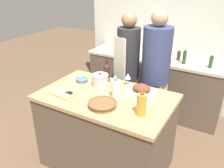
# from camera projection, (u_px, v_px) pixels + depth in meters

# --- Properties ---
(ground_plane) EXTENTS (12.00, 12.00, 0.00)m
(ground_plane) POSITION_uv_depth(u_px,v_px,m) (107.00, 162.00, 2.91)
(ground_plane) COLOR brown
(kitchen_island) EXTENTS (1.42, 0.88, 0.92)m
(kitchen_island) POSITION_uv_depth(u_px,v_px,m) (106.00, 131.00, 2.71)
(kitchen_island) COLOR brown
(kitchen_island) RESTS_ON ground_plane
(back_counter) EXTENTS (2.17, 0.60, 0.92)m
(back_counter) POSITION_uv_depth(u_px,v_px,m) (154.00, 83.00, 3.89)
(back_counter) COLOR brown
(back_counter) RESTS_ON ground_plane
(back_wall) EXTENTS (2.67, 0.10, 2.55)m
(back_wall) POSITION_uv_depth(u_px,v_px,m) (165.00, 30.00, 3.82)
(back_wall) COLOR silver
(back_wall) RESTS_ON ground_plane
(roasting_pan) EXTENTS (0.32, 0.27, 0.12)m
(roasting_pan) POSITION_uv_depth(u_px,v_px,m) (141.00, 91.00, 2.50)
(roasting_pan) COLOR #BCBCC1
(roasting_pan) RESTS_ON kitchen_island
(wicker_basket) EXTENTS (0.29, 0.29, 0.05)m
(wicker_basket) POSITION_uv_depth(u_px,v_px,m) (102.00, 104.00, 2.29)
(wicker_basket) COLOR brown
(wicker_basket) RESTS_ON kitchen_island
(cutting_board) EXTENTS (0.31, 0.19, 0.02)m
(cutting_board) POSITION_uv_depth(u_px,v_px,m) (62.00, 93.00, 2.53)
(cutting_board) COLOR tan
(cutting_board) RESTS_ON kitchen_island
(stock_pot) EXTENTS (0.19, 0.19, 0.16)m
(stock_pot) POSITION_uv_depth(u_px,v_px,m) (100.00, 80.00, 2.70)
(stock_pot) COLOR #B7B7BC
(stock_pot) RESTS_ON kitchen_island
(mixing_bowl) EXTENTS (0.14, 0.14, 0.05)m
(mixing_bowl) POSITION_uv_depth(u_px,v_px,m) (82.00, 80.00, 2.82)
(mixing_bowl) COLOR slate
(mixing_bowl) RESTS_ON kitchen_island
(juice_jug) EXTENTS (0.09, 0.09, 0.23)m
(juice_jug) POSITION_uv_depth(u_px,v_px,m) (141.00, 105.00, 2.12)
(juice_jug) COLOR orange
(juice_jug) RESTS_ON kitchen_island
(milk_jug) EXTENTS (0.08, 0.08, 0.21)m
(milk_jug) POSITION_uv_depth(u_px,v_px,m) (115.00, 89.00, 2.43)
(milk_jug) COLOR white
(milk_jug) RESTS_ON kitchen_island
(wine_bottle_green) EXTENTS (0.08, 0.08, 0.31)m
(wine_bottle_green) POSITION_uv_depth(u_px,v_px,m) (107.00, 72.00, 2.80)
(wine_bottle_green) COLOR #381E19
(wine_bottle_green) RESTS_ON kitchen_island
(wine_glass_left) EXTENTS (0.07, 0.07, 0.14)m
(wine_glass_left) POSITION_uv_depth(u_px,v_px,m) (115.00, 78.00, 2.67)
(wine_glass_left) COLOR silver
(wine_glass_left) RESTS_ON kitchen_island
(wine_glass_right) EXTENTS (0.07, 0.07, 0.15)m
(wine_glass_right) POSITION_uv_depth(u_px,v_px,m) (128.00, 77.00, 2.70)
(wine_glass_right) COLOR silver
(wine_glass_right) RESTS_ON kitchen_island
(knife_chef) EXTENTS (0.22, 0.05, 0.01)m
(knife_chef) POSITION_uv_depth(u_px,v_px,m) (65.00, 92.00, 2.55)
(knife_chef) COLOR #B7B7BC
(knife_chef) RESTS_ON cutting_board
(knife_paring) EXTENTS (0.15, 0.05, 0.01)m
(knife_paring) POSITION_uv_depth(u_px,v_px,m) (68.00, 91.00, 2.55)
(knife_paring) COLOR #B7B7BC
(knife_paring) RESTS_ON cutting_board
(stand_mixer) EXTENTS (0.18, 0.14, 0.32)m
(stand_mixer) POSITION_uv_depth(u_px,v_px,m) (124.00, 42.00, 3.99)
(stand_mixer) COLOR #B22323
(stand_mixer) RESTS_ON back_counter
(condiment_bottle_tall) EXTENTS (0.06, 0.06, 0.15)m
(condiment_bottle_tall) POSITION_uv_depth(u_px,v_px,m) (179.00, 56.00, 3.51)
(condiment_bottle_tall) COLOR #332D28
(condiment_bottle_tall) RESTS_ON back_counter
(condiment_bottle_short) EXTENTS (0.05, 0.05, 0.20)m
(condiment_bottle_short) POSITION_uv_depth(u_px,v_px,m) (184.00, 57.00, 3.36)
(condiment_bottle_short) COLOR #234C28
(condiment_bottle_short) RESTS_ON back_counter
(condiment_bottle_extra) EXTENTS (0.05, 0.05, 0.18)m
(condiment_bottle_extra) POSITION_uv_depth(u_px,v_px,m) (211.00, 62.00, 3.22)
(condiment_bottle_extra) COLOR #234C28
(condiment_bottle_extra) RESTS_ON back_counter
(person_cook_aproned) EXTENTS (0.32, 0.34, 1.67)m
(person_cook_aproned) POSITION_uv_depth(u_px,v_px,m) (128.00, 68.00, 3.21)
(person_cook_aproned) COLOR beige
(person_cook_aproned) RESTS_ON ground_plane
(person_cook_guest) EXTENTS (0.36, 0.36, 1.74)m
(person_cook_guest) POSITION_uv_depth(u_px,v_px,m) (155.00, 72.00, 3.02)
(person_cook_guest) COLOR beige
(person_cook_guest) RESTS_ON ground_plane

